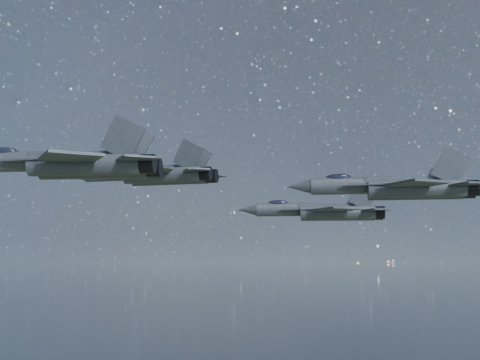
% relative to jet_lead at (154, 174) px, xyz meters
% --- Properties ---
extents(jet_lead, '(18.76, 12.96, 4.71)m').
position_rel_jet_lead_xyz_m(jet_lead, '(0.00, 0.00, 0.00)').
color(jet_lead, '#2C3237').
extents(jet_left, '(19.21, 12.79, 4.88)m').
position_rel_jet_lead_xyz_m(jet_left, '(13.65, 18.33, -3.30)').
color(jet_left, '#2C3237').
extents(jet_right, '(16.54, 11.03, 4.20)m').
position_rel_jet_lead_xyz_m(jet_right, '(9.75, -25.19, -2.82)').
color(jet_right, '#2C3237').
extents(jet_slot, '(18.29, 12.31, 4.61)m').
position_rel_jet_lead_xyz_m(jet_slot, '(27.23, 0.01, -2.82)').
color(jet_slot, '#2C3237').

